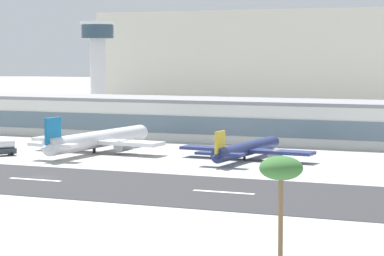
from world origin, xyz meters
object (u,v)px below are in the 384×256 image
at_px(airliner_blue_tail_gate_0, 95,140).
at_px(palm_tree_1, 281,170).
at_px(distant_hotel_block, 247,62).
at_px(terminal_building, 233,119).
at_px(airliner_gold_tail_gate_1, 245,149).
at_px(control_tower, 98,57).

bearing_deg(airliner_blue_tail_gate_0, palm_tree_1, -136.78).
distance_m(distant_hotel_block, airliner_blue_tail_gate_0, 164.39).
height_order(distant_hotel_block, airliner_blue_tail_gate_0, distant_hotel_block).
bearing_deg(terminal_building, airliner_gold_tail_gate_1, -66.69).
xyz_separation_m(control_tower, distant_hotel_block, (32.24, 75.89, -2.62)).
height_order(terminal_building, airliner_gold_tail_gate_1, terminal_building).
bearing_deg(airliner_blue_tail_gate_0, airliner_gold_tail_gate_1, -85.54).
bearing_deg(terminal_building, palm_tree_1, -67.75).
bearing_deg(airliner_blue_tail_gate_0, distant_hotel_block, 8.68).
bearing_deg(distant_hotel_block, terminal_building, -72.73).
xyz_separation_m(distant_hotel_block, airliner_gold_tail_gate_1, (55.77, -161.90, -19.36)).
distance_m(control_tower, airliner_gold_tail_gate_1, 125.01).
xyz_separation_m(terminal_building, airliner_gold_tail_gate_1, (19.50, -45.27, -3.50)).
bearing_deg(control_tower, distant_hotel_block, 66.98).
bearing_deg(airliner_blue_tail_gate_0, terminal_building, -21.40).
relative_size(distant_hotel_block, palm_tree_1, 9.72).
xyz_separation_m(airliner_blue_tail_gate_0, palm_tree_1, (78.80, -94.58, 8.15)).
bearing_deg(airliner_gold_tail_gate_1, airliner_blue_tail_gate_0, 94.72).
bearing_deg(palm_tree_1, terminal_building, 112.25).
relative_size(control_tower, airliner_blue_tail_gate_0, 0.75).
bearing_deg(palm_tree_1, control_tower, 124.80).
distance_m(control_tower, distant_hotel_block, 82.49).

